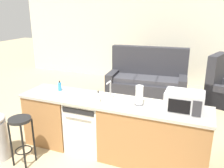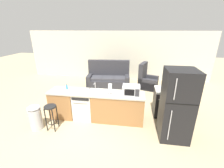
# 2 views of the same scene
# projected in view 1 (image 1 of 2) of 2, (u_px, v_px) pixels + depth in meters

# --- Properties ---
(ground_plane) EXTENTS (24.00, 24.00, 0.00)m
(ground_plane) POSITION_uv_depth(u_px,v_px,m) (102.00, 150.00, 3.90)
(ground_plane) COLOR tan
(wall_back) EXTENTS (10.00, 0.06, 2.60)m
(wall_back) POSITION_uv_depth(u_px,v_px,m) (167.00, 41.00, 7.11)
(wall_back) COLOR beige
(wall_back) RESTS_ON ground_plane
(kitchen_counter) EXTENTS (2.94, 0.66, 0.90)m
(kitchen_counter) POSITION_uv_depth(u_px,v_px,m) (116.00, 130.00, 3.68)
(kitchen_counter) COLOR #9E6B3D
(kitchen_counter) RESTS_ON ground_plane
(dishwasher) EXTENTS (0.58, 0.61, 0.84)m
(dishwasher) POSITION_uv_depth(u_px,v_px,m) (88.00, 125.00, 3.86)
(dishwasher) COLOR silver
(dishwasher) RESTS_ON ground_plane
(microwave) EXTENTS (0.50, 0.37, 0.28)m
(microwave) POSITION_uv_depth(u_px,v_px,m) (184.00, 102.00, 3.15)
(microwave) COLOR #B7B7BC
(microwave) RESTS_ON kitchen_counter
(sink_faucet) EXTENTS (0.07, 0.18, 0.30)m
(sink_faucet) POSITION_uv_depth(u_px,v_px,m) (110.00, 92.00, 3.57)
(sink_faucet) COLOR silver
(sink_faucet) RESTS_ON kitchen_counter
(paper_towel_roll) EXTENTS (0.14, 0.14, 0.28)m
(paper_towel_roll) POSITION_uv_depth(u_px,v_px,m) (139.00, 95.00, 3.39)
(paper_towel_roll) COLOR #4C4C51
(paper_towel_roll) RESTS_ON kitchen_counter
(soap_bottle) EXTENTS (0.06, 0.06, 0.18)m
(soap_bottle) POSITION_uv_depth(u_px,v_px,m) (98.00, 97.00, 3.50)
(soap_bottle) COLOR silver
(soap_bottle) RESTS_ON kitchen_counter
(dish_soap_bottle) EXTENTS (0.06, 0.06, 0.18)m
(dish_soap_bottle) POSITION_uv_depth(u_px,v_px,m) (60.00, 87.00, 3.98)
(dish_soap_bottle) COLOR #338CCC
(dish_soap_bottle) RESTS_ON kitchen_counter
(bar_stool) EXTENTS (0.32, 0.32, 0.74)m
(bar_stool) POSITION_uv_depth(u_px,v_px,m) (21.00, 131.00, 3.42)
(bar_stool) COLOR black
(bar_stool) RESTS_ON ground_plane
(couch) EXTENTS (2.07, 1.07, 1.27)m
(couch) POSITION_uv_depth(u_px,v_px,m) (147.00, 81.00, 6.26)
(couch) COLOR #2D2D33
(couch) RESTS_ON ground_plane
(armchair) EXTENTS (1.03, 1.06, 1.20)m
(armchair) POSITION_uv_depth(u_px,v_px,m) (222.00, 90.00, 5.72)
(armchair) COLOR #2D2D33
(armchair) RESTS_ON ground_plane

